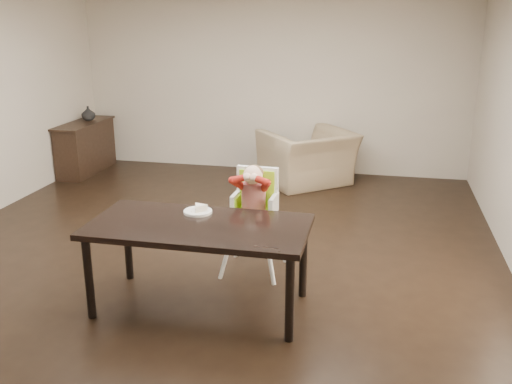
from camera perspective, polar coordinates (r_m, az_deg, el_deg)
ground at (r=5.95m, az=-5.00°, el=-6.33°), size 7.00×7.00×0.00m
room_walls at (r=5.47m, az=-5.52°, el=11.75°), size 6.02×7.02×2.71m
dining_table at (r=4.71m, az=-5.73°, el=-4.09°), size 1.80×0.90×0.75m
high_chair at (r=5.35m, az=-0.18°, el=-0.46°), size 0.46×0.46×1.06m
plate at (r=4.93m, az=-5.77°, el=-1.80°), size 0.32×0.32×0.07m
armchair at (r=8.26m, az=5.22°, el=4.30°), size 1.41×1.36×1.04m
sideboard at (r=9.27m, az=-16.68°, el=4.31°), size 0.44×1.26×0.79m
vase at (r=9.32m, az=-16.43°, el=7.53°), size 0.23×0.24×0.21m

